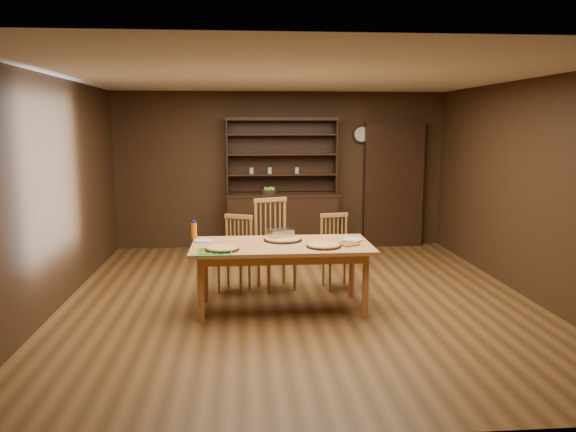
{
  "coord_description": "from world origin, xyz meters",
  "views": [
    {
      "loc": [
        -0.66,
        -6.4,
        2.06
      ],
      "look_at": [
        -0.1,
        0.4,
        0.95
      ],
      "focal_mm": 35.0,
      "sensor_mm": 36.0,
      "label": 1
    }
  ],
  "objects": [
    {
      "name": "fruit_bowl",
      "position": [
        -0.22,
        2.69,
        0.98
      ],
      "size": [
        0.3,
        0.3,
        0.12
      ],
      "color": "black",
      "rests_on": "china_hutch"
    },
    {
      "name": "room_shell",
      "position": [
        0.0,
        0.0,
        1.58
      ],
      "size": [
        6.0,
        6.0,
        6.0
      ],
      "color": "silver",
      "rests_on": "floor"
    },
    {
      "name": "chair_right",
      "position": [
        0.53,
        0.51,
        0.5
      ],
      "size": [
        0.44,
        0.43,
        0.94
      ],
      "rotation": [
        0.0,
        0.0,
        0.17
      ],
      "color": "olive",
      "rests_on": "floor"
    },
    {
      "name": "wall_clock",
      "position": [
        1.35,
        2.96,
        1.9
      ],
      "size": [
        0.3,
        0.05,
        0.3
      ],
      "color": "black",
      "rests_on": "room_shell"
    },
    {
      "name": "plate_left",
      "position": [
        -1.1,
        -0.11,
        0.76
      ],
      "size": [
        0.23,
        0.23,
        0.02
      ],
      "color": "silver",
      "rests_on": "dining_table"
    },
    {
      "name": "chair_center",
      "position": [
        -0.27,
        0.56,
        0.61
      ],
      "size": [
        0.59,
        0.58,
        1.14
      ],
      "rotation": [
        0.0,
        0.0,
        0.35
      ],
      "color": "olive",
      "rests_on": "floor"
    },
    {
      "name": "pizza_left",
      "position": [
        -0.88,
        -0.57,
        0.77
      ],
      "size": [
        0.36,
        0.36,
        0.04
      ],
      "color": "black",
      "rests_on": "dining_table"
    },
    {
      "name": "floor",
      "position": [
        0.0,
        0.0,
        0.0
      ],
      "size": [
        6.0,
        6.0,
        0.0
      ],
      "primitive_type": "plane",
      "color": "brown",
      "rests_on": "ground"
    },
    {
      "name": "pot_holder_a",
      "position": [
        0.5,
        -0.43,
        0.76
      ],
      "size": [
        0.27,
        0.27,
        0.01
      ],
      "primitive_type": "cube",
      "rotation": [
        0.0,
        0.0,
        0.48
      ],
      "color": "red",
      "rests_on": "dining_table"
    },
    {
      "name": "chair_left",
      "position": [
        -0.74,
        0.47,
        0.5
      ],
      "size": [
        0.5,
        0.49,
        0.95
      ],
      "rotation": [
        0.0,
        0.0,
        -0.41
      ],
      "color": "olive",
      "rests_on": "floor"
    },
    {
      "name": "doorway",
      "position": [
        1.9,
        2.9,
        1.05
      ],
      "size": [
        1.0,
        0.18,
        2.1
      ],
      "primitive_type": "cube",
      "color": "black",
      "rests_on": "floor"
    },
    {
      "name": "foil_dish",
      "position": [
        -0.22,
        -0.03,
        0.8
      ],
      "size": [
        0.32,
        0.27,
        0.11
      ],
      "primitive_type": "cube",
      "rotation": [
        0.0,
        0.0,
        0.3
      ],
      "color": "silver",
      "rests_on": "dining_table"
    },
    {
      "name": "juice_bottle",
      "position": [
        -1.22,
        0.06,
        0.85
      ],
      "size": [
        0.07,
        0.07,
        0.21
      ],
      "color": "orange",
      "rests_on": "dining_table"
    },
    {
      "name": "pizza_center",
      "position": [
        -0.2,
        -0.13,
        0.77
      ],
      "size": [
        0.44,
        0.44,
        0.04
      ],
      "color": "black",
      "rests_on": "dining_table"
    },
    {
      "name": "cooling_rack",
      "position": [
        -0.95,
        -0.69,
        0.76
      ],
      "size": [
        0.36,
        0.36,
        0.02
      ],
      "primitive_type": null,
      "rotation": [
        0.0,
        0.0,
        0.05
      ],
      "color": "green",
      "rests_on": "dining_table"
    },
    {
      "name": "china_hutch",
      "position": [
        -0.0,
        2.75,
        0.6
      ],
      "size": [
        1.84,
        0.52,
        2.17
      ],
      "color": "black",
      "rests_on": "floor"
    },
    {
      "name": "plate_right",
      "position": [
        0.6,
        -0.17,
        0.76
      ],
      "size": [
        0.25,
        0.25,
        0.02
      ],
      "color": "silver",
      "rests_on": "dining_table"
    },
    {
      "name": "pot_holder_b",
      "position": [
        0.53,
        -0.32,
        0.76
      ],
      "size": [
        0.26,
        0.26,
        0.01
      ],
      "primitive_type": "cube",
      "rotation": [
        0.0,
        0.0,
        -0.61
      ],
      "color": "red",
      "rests_on": "dining_table"
    },
    {
      "name": "pizza_right",
      "position": [
        0.22,
        -0.51,
        0.77
      ],
      "size": [
        0.38,
        0.38,
        0.04
      ],
      "color": "black",
      "rests_on": "dining_table"
    },
    {
      "name": "dining_table",
      "position": [
        -0.23,
        -0.31,
        0.67
      ],
      "size": [
        1.99,
        0.99,
        0.75
      ],
      "color": "#CC7C47",
      "rests_on": "floor"
    }
  ]
}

